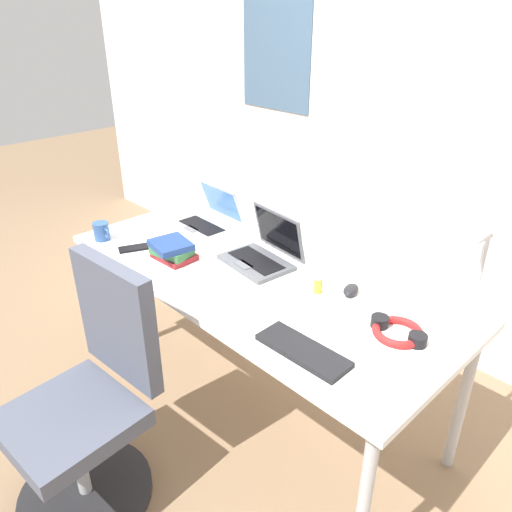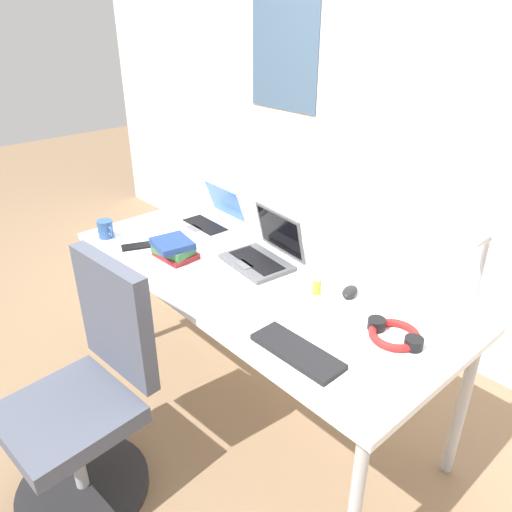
% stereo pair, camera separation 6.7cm
% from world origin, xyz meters
% --- Properties ---
extents(ground_plane, '(12.00, 12.00, 0.00)m').
position_xyz_m(ground_plane, '(0.00, 0.00, 0.00)').
color(ground_plane, '#7A6047').
extents(wall_back, '(6.00, 0.13, 2.60)m').
position_xyz_m(wall_back, '(-0.00, 1.10, 1.30)').
color(wall_back, silver).
rests_on(wall_back, ground_plane).
extents(desk, '(1.80, 0.80, 0.74)m').
position_xyz_m(desk, '(0.00, 0.00, 0.68)').
color(desk, white).
rests_on(desk, ground_plane).
extents(desk_lamp, '(0.12, 0.18, 0.40)m').
position_xyz_m(desk_lamp, '(0.80, 0.28, 0.94)').
color(desk_lamp, silver).
rests_on(desk_lamp, desk).
extents(laptop_back_left, '(0.34, 0.29, 0.23)m').
position_xyz_m(laptop_back_left, '(-0.05, 0.09, 0.79)').
color(laptop_back_left, '#515459').
rests_on(laptop_back_left, desk).
extents(laptop_center, '(0.31, 0.28, 0.21)m').
position_xyz_m(laptop_center, '(-0.52, 0.16, 0.78)').
color(laptop_center, '#B7BABC').
rests_on(laptop_center, desk).
extents(external_keyboard, '(0.33, 0.13, 0.02)m').
position_xyz_m(external_keyboard, '(0.50, -0.27, 0.75)').
color(external_keyboard, black).
rests_on(external_keyboard, desk).
extents(computer_mouse, '(0.08, 0.11, 0.03)m').
position_xyz_m(computer_mouse, '(0.39, 0.15, 0.76)').
color(computer_mouse, black).
rests_on(computer_mouse, desk).
extents(cell_phone, '(0.11, 0.15, 0.01)m').
position_xyz_m(cell_phone, '(-0.56, -0.26, 0.74)').
color(cell_phone, black).
rests_on(cell_phone, desk).
extents(headphones, '(0.21, 0.18, 0.04)m').
position_xyz_m(headphones, '(0.67, 0.04, 0.76)').
color(headphones, red).
rests_on(headphones, desk).
extents(pill_bottle, '(0.04, 0.04, 0.08)m').
position_xyz_m(pill_bottle, '(0.29, 0.07, 0.78)').
color(pill_bottle, gold).
rests_on(pill_bottle, desk).
extents(book_stack, '(0.20, 0.18, 0.09)m').
position_xyz_m(book_stack, '(-0.35, -0.19, 0.79)').
color(book_stack, maroon).
rests_on(book_stack, desk).
extents(coffee_mug, '(0.11, 0.08, 0.09)m').
position_xyz_m(coffee_mug, '(-0.76, -0.31, 0.78)').
color(coffee_mug, '#2D518C').
rests_on(coffee_mug, desk).
extents(office_chair, '(0.52, 0.56, 0.97)m').
position_xyz_m(office_chair, '(-0.10, -0.78, 0.40)').
color(office_chair, black).
rests_on(office_chair, ground_plane).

